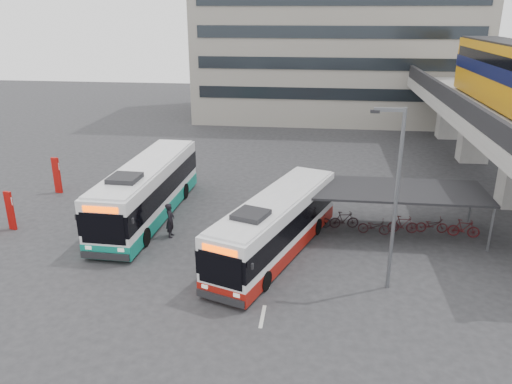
# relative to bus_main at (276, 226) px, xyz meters

# --- Properties ---
(ground) EXTENTS (120.00, 120.00, 0.00)m
(ground) POSITION_rel_bus_main_xyz_m (-2.53, 0.32, -1.50)
(ground) COLOR #28282B
(ground) RESTS_ON ground
(bike_shelter) EXTENTS (10.00, 4.00, 2.54)m
(bike_shelter) POSITION_rel_bus_main_xyz_m (5.94, 3.32, -0.06)
(bike_shelter) COLOR #595B60
(bike_shelter) RESTS_ON ground
(office_block) EXTENTS (30.00, 15.00, 25.00)m
(office_block) POSITION_rel_bus_main_xyz_m (3.47, 36.32, 11.00)
(office_block) COLOR gray
(office_block) RESTS_ON ground
(road_markings) EXTENTS (0.15, 7.60, 0.01)m
(road_markings) POSITION_rel_bus_main_xyz_m (-0.03, -2.68, -1.49)
(road_markings) COLOR beige
(road_markings) RESTS_ON ground
(bus_main) EXTENTS (5.92, 11.07, 3.23)m
(bus_main) POSITION_rel_bus_main_xyz_m (0.00, 0.00, 0.00)
(bus_main) COLOR white
(bus_main) RESTS_ON ground
(bus_teal) EXTENTS (2.99, 12.02, 3.53)m
(bus_teal) POSITION_rel_bus_main_xyz_m (-7.90, 3.80, 0.14)
(bus_teal) COLOR white
(bus_teal) RESTS_ON ground
(pedestrian) EXTENTS (0.52, 0.74, 1.93)m
(pedestrian) POSITION_rel_bus_main_xyz_m (-5.82, 1.23, -0.53)
(pedestrian) COLOR black
(pedestrian) RESTS_ON ground
(lamp_post) EXTENTS (1.41, 0.20, 8.05)m
(lamp_post) POSITION_rel_bus_main_xyz_m (5.13, -2.75, 3.09)
(lamp_post) COLOR #595B60
(lamp_post) RESTS_ON ground
(sign_totem_mid) EXTENTS (0.49, 0.25, 2.27)m
(sign_totem_mid) POSITION_rel_bus_main_xyz_m (-14.93, 1.07, -0.33)
(sign_totem_mid) COLOR #A40E0A
(sign_totem_mid) RESTS_ON ground
(sign_totem_north) EXTENTS (0.53, 0.23, 2.46)m
(sign_totem_north) POSITION_rel_bus_main_xyz_m (-15.31, 7.06, -0.23)
(sign_totem_north) COLOR #A40E0A
(sign_totem_north) RESTS_ON ground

